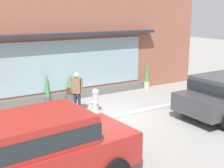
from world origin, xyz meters
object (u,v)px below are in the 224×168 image
potted_plant_window_left (47,89)px  potted_plant_near_hydrant (147,76)px  parked_car_red (42,148)px  potted_plant_doorstep (71,87)px  fire_hydrant (95,100)px  pedestrian_with_handbag (76,90)px

potted_plant_window_left → potted_plant_near_hydrant: (5.19, -0.16, 0.02)m
parked_car_red → potted_plant_doorstep: parked_car_red is taller
parked_car_red → potted_plant_doorstep: size_ratio=3.43×
fire_hydrant → pedestrian_with_handbag: 0.86m
pedestrian_with_handbag → potted_plant_near_hydrant: size_ratio=1.16×
potted_plant_near_hydrant → fire_hydrant: bearing=-154.1°
parked_car_red → potted_plant_near_hydrant: bearing=34.0°
pedestrian_with_handbag → potted_plant_window_left: (-0.58, 1.71, -0.28)m
parked_car_red → potted_plant_near_hydrant: parked_car_red is taller
pedestrian_with_handbag → potted_plant_window_left: 1.83m
potted_plant_doorstep → fire_hydrant: bearing=-85.9°
potted_plant_window_left → parked_car_red: bearing=-110.2°
pedestrian_with_handbag → parked_car_red: parked_car_red is taller
fire_hydrant → parked_car_red: size_ratio=0.22×
potted_plant_near_hydrant → pedestrian_with_handbag: bearing=-161.4°
parked_car_red → potted_plant_doorstep: (3.29, 6.01, -0.38)m
fire_hydrant → potted_plant_window_left: bearing=119.9°
potted_plant_near_hydrant → potted_plant_window_left: bearing=178.2°
parked_car_red → potted_plant_near_hydrant: size_ratio=3.11×
potted_plant_window_left → fire_hydrant: bearing=-60.1°
fire_hydrant → parked_car_red: parked_car_red is taller
fire_hydrant → pedestrian_with_handbag: pedestrian_with_handbag is taller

